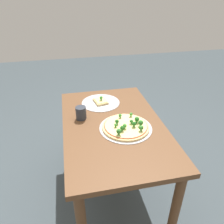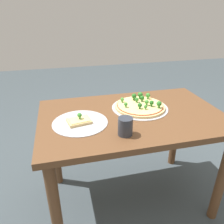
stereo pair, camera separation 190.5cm
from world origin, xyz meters
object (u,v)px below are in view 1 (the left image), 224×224
Objects in this scene: dining_table at (113,135)px; drinking_cup at (81,113)px; pizza_tray_whole at (126,126)px; pizza_tray_slice at (101,102)px.

drinking_cup reaches higher than dining_table.
pizza_tray_whole is at bearing 43.69° from dining_table.
pizza_tray_whole reaches higher than pizza_tray_slice.
pizza_tray_slice is at bearing 140.02° from drinking_cup.
pizza_tray_slice is (-0.33, -0.04, 0.11)m from dining_table.
pizza_tray_whole reaches higher than dining_table.
pizza_tray_slice is at bearing -173.87° from dining_table.
pizza_tray_whole is 0.35m from drinking_cup.
pizza_tray_whole is at bearing 15.24° from pizza_tray_slice.
pizza_tray_whole is at bearing 56.83° from drinking_cup.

